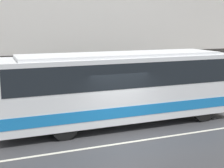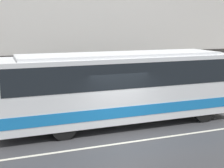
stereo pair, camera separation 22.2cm
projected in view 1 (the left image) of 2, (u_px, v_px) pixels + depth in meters
The scene contains 5 objects.
ground_plane at pixel (130, 142), 11.95m from camera, with size 60.00×60.00×0.00m, color #38383A.
sidewalk at pixel (87, 106), 17.04m from camera, with size 60.00×3.16×0.13m.
lane_stripe at pixel (130, 142), 11.95m from camera, with size 54.00×0.14×0.01m.
transit_bus at pixel (121, 84), 13.92m from camera, with size 10.56×2.56×3.21m.
pedestrian_waiting at pixel (124, 89), 17.18m from camera, with size 0.36×0.36×1.73m.
Camera 1 is at (-4.80, -10.27, 4.42)m, focal length 50.00 mm.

